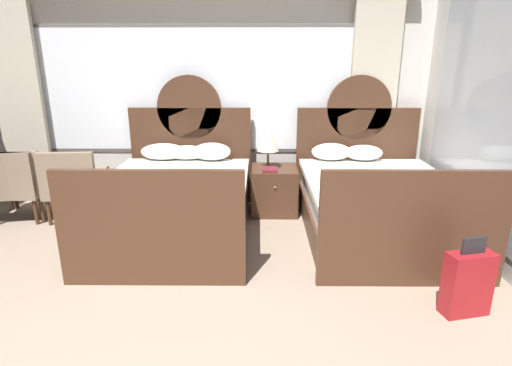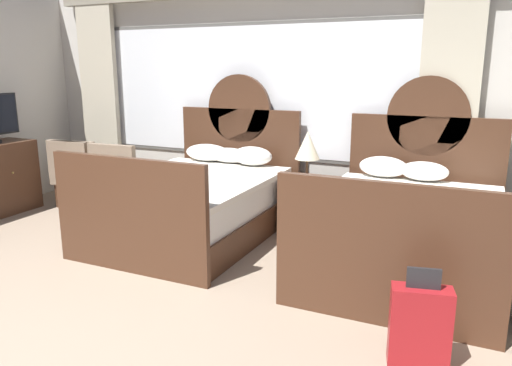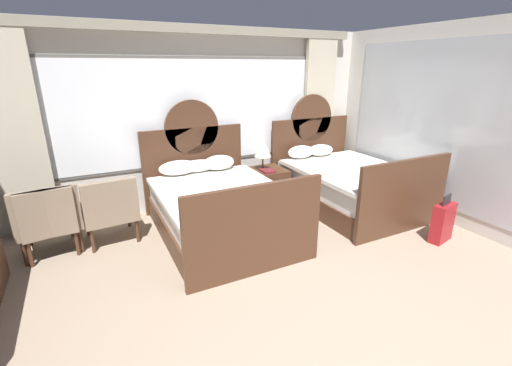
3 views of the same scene
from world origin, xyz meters
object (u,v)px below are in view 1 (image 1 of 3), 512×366
armchair_by_window_left (74,183)px  armchair_by_window_right (17,183)px  bed_near_window (178,199)px  nightstand_between_beds (274,190)px  bed_near_mirror (374,201)px  armchair_by_window_centre (19,183)px  table_lamp_on_nightstand (268,139)px  book_on_nightstand (270,169)px  suitcase_on_floor (468,283)px

armchair_by_window_left → armchair_by_window_right: same height
bed_near_window → nightstand_between_beds: size_ratio=3.73×
bed_near_mirror → armchair_by_window_centre: size_ratio=2.52×
bed_near_window → table_lamp_on_nightstand: bed_near_window is taller
book_on_nightstand → armchair_by_window_right: bearing=-177.0°
bed_near_window → nightstand_between_beds: (1.08, 0.63, -0.09)m
bed_near_mirror → book_on_nightstand: bed_near_mirror is taller
nightstand_between_beds → armchair_by_window_left: bearing=-173.6°
bed_near_window → book_on_nightstand: bearing=26.9°
table_lamp_on_nightstand → armchair_by_window_centre: size_ratio=0.60×
bed_near_mirror → armchair_by_window_right: bed_near_mirror is taller
table_lamp_on_nightstand → armchair_by_window_right: size_ratio=0.60×
book_on_nightstand → armchair_by_window_left: 2.33m
table_lamp_on_nightstand → book_on_nightstand: size_ratio=2.00×
suitcase_on_floor → book_on_nightstand: bearing=125.1°
armchair_by_window_left → suitcase_on_floor: bearing=-26.6°
armchair_by_window_right → book_on_nightstand: bearing=3.0°
armchair_by_window_left → bed_near_window: bearing=-15.6°
nightstand_between_beds → table_lamp_on_nightstand: size_ratio=1.12×
bed_near_mirror → table_lamp_on_nightstand: size_ratio=4.19×
bed_near_window → armchair_by_window_left: 1.35m
armchair_by_window_left → bed_near_mirror: bearing=-6.2°
bed_near_mirror → nightstand_between_beds: (-1.08, 0.64, -0.08)m
bed_near_window → armchair_by_window_left: bearing=164.4°
book_on_nightstand → armchair_by_window_right: armchair_by_window_right is taller
armchair_by_window_left → armchair_by_window_right: (-0.68, -0.00, 0.00)m
bed_near_mirror → armchair_by_window_right: (-4.13, 0.38, 0.08)m
table_lamp_on_nightstand → armchair_by_window_centre: table_lamp_on_nightstand is taller
armchair_by_window_centre → suitcase_on_floor: size_ratio=1.38×
suitcase_on_floor → armchair_by_window_right: bearing=157.0°
table_lamp_on_nightstand → armchair_by_window_right: (-2.98, -0.27, -0.48)m
table_lamp_on_nightstand → bed_near_mirror: bearing=-29.1°
book_on_nightstand → armchair_by_window_centre: bearing=-177.1°
book_on_nightstand → suitcase_on_floor: suitcase_on_floor is taller
bed_near_mirror → table_lamp_on_nightstand: 1.44m
bed_near_mirror → nightstand_between_beds: bearing=149.2°
table_lamp_on_nightstand → armchair_by_window_right: 3.03m
nightstand_between_beds → armchair_by_window_right: 3.07m
nightstand_between_beds → armchair_by_window_right: bearing=-175.0°
bed_near_mirror → table_lamp_on_nightstand: bearing=150.9°
table_lamp_on_nightstand → bed_near_window: bearing=-147.8°
bed_near_window → armchair_by_window_left: (-1.30, 0.36, 0.08)m
armchair_by_window_left → book_on_nightstand: bearing=3.8°
book_on_nightstand → armchair_by_window_left: armchair_by_window_left is taller
bed_near_mirror → suitcase_on_floor: 1.54m
nightstand_between_beds → table_lamp_on_nightstand: (-0.08, 0.00, 0.65)m
armchair_by_window_right → suitcase_on_floor: size_ratio=1.38×
armchair_by_window_left → suitcase_on_floor: 4.20m
nightstand_between_beds → suitcase_on_floor: (1.37, -2.15, -0.03)m
nightstand_between_beds → armchair_by_window_left: armchair_by_window_left is taller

